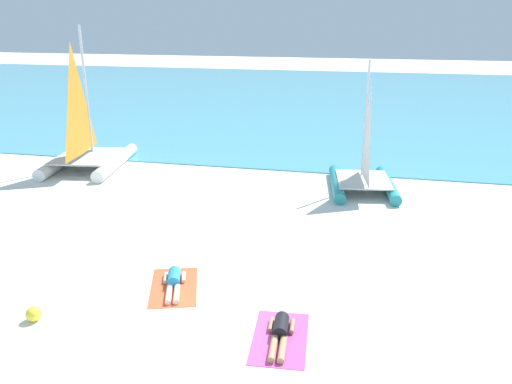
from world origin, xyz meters
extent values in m
plane|color=white|center=(0.00, 10.00, 0.00)|extent=(120.00, 120.00, 0.00)
cube|color=#4C9EB7|center=(0.00, 31.30, 0.03)|extent=(120.00, 40.00, 0.05)
cylinder|color=teal|center=(2.14, 9.49, 0.21)|extent=(0.88, 3.63, 0.41)
cylinder|color=teal|center=(4.02, 9.74, 0.21)|extent=(0.88, 3.63, 0.41)
cube|color=silver|center=(3.10, 9.45, 0.44)|extent=(2.17, 2.53, 0.05)
cylinder|color=silver|center=(3.04, 9.96, 2.56)|extent=(0.09, 0.09, 4.29)
pyramid|color=white|center=(3.15, 9.12, 2.43)|extent=(0.30, 1.88, 3.60)
cylinder|color=white|center=(-9.57, 9.98, 0.26)|extent=(1.12, 4.49, 0.51)
cylinder|color=white|center=(-7.26, 10.30, 0.26)|extent=(1.12, 4.49, 0.51)
cube|color=silver|center=(-8.39, 9.93, 0.54)|extent=(2.71, 3.15, 0.06)
cylinder|color=silver|center=(-8.47, 10.56, 3.17)|extent=(0.11, 0.11, 5.32)
pyramid|color=orange|center=(-8.33, 9.52, 3.01)|extent=(0.38, 2.33, 4.47)
cube|color=#EA5933|center=(-1.17, 1.20, 0.01)|extent=(1.63, 2.15, 0.01)
cylinder|color=#268CCC|center=(-1.24, 1.39, 0.16)|extent=(0.48, 0.68, 0.30)
sphere|color=beige|center=(-1.36, 1.78, 0.16)|extent=(0.22, 0.22, 0.22)
cylinder|color=beige|center=(-1.12, 0.75, 0.08)|extent=(0.37, 0.79, 0.14)
cylinder|color=beige|center=(-0.95, 0.80, 0.08)|extent=(0.37, 0.79, 0.14)
cylinder|color=beige|center=(-1.49, 1.47, 0.07)|extent=(0.23, 0.46, 0.10)
cylinder|color=beige|center=(-1.08, 1.61, 0.07)|extent=(0.23, 0.46, 0.10)
cube|color=#D84C99|center=(1.68, -0.29, 0.01)|extent=(1.24, 1.98, 0.01)
cylinder|color=black|center=(1.66, -0.09, 0.16)|extent=(0.35, 0.64, 0.30)
sphere|color=tan|center=(1.63, 0.32, 0.16)|extent=(0.22, 0.22, 0.22)
cylinder|color=tan|center=(1.62, -0.74, 0.08)|extent=(0.20, 0.79, 0.14)
cylinder|color=tan|center=(1.80, -0.73, 0.08)|extent=(0.20, 0.79, 0.14)
cylinder|color=tan|center=(1.43, 0.05, 0.07)|extent=(0.13, 0.46, 0.10)
cylinder|color=tan|center=(1.87, 0.08, 0.07)|extent=(0.13, 0.46, 0.10)
sphere|color=yellow|center=(-3.59, -0.79, 0.17)|extent=(0.33, 0.33, 0.33)
camera|label=1|loc=(3.11, -9.07, 6.23)|focal=36.12mm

